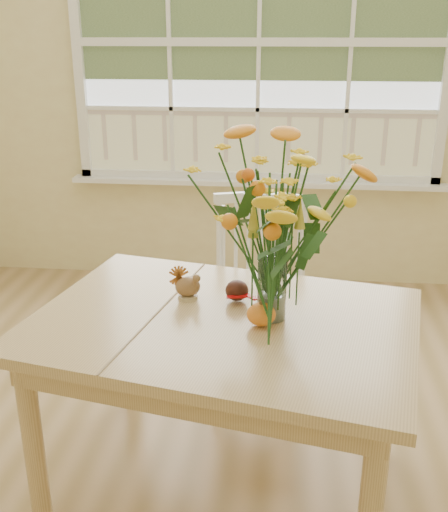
# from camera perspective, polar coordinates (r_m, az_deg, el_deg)

# --- Properties ---
(wall_back) EXTENTS (4.00, 0.02, 2.70)m
(wall_back) POSITION_cam_1_polar(r_m,az_deg,el_deg) (3.88, 3.31, 16.74)
(wall_back) COLOR beige
(wall_back) RESTS_ON floor
(window) EXTENTS (2.42, 0.12, 1.74)m
(window) POSITION_cam_1_polar(r_m,az_deg,el_deg) (3.84, 3.34, 19.41)
(window) COLOR silver
(window) RESTS_ON wall_back
(dining_table) EXTENTS (1.45, 1.16, 0.69)m
(dining_table) POSITION_cam_1_polar(r_m,az_deg,el_deg) (2.10, -0.06, -8.16)
(dining_table) COLOR tan
(dining_table) RESTS_ON floor
(windsor_chair) EXTENTS (0.43, 0.41, 0.91)m
(windsor_chair) POSITION_cam_1_polar(r_m,az_deg,el_deg) (2.73, 3.38, -3.14)
(windsor_chair) COLOR white
(windsor_chair) RESTS_ON floor
(flower_vase) EXTENTS (0.46, 0.46, 0.55)m
(flower_vase) POSITION_cam_1_polar(r_m,az_deg,el_deg) (1.95, 4.77, 2.94)
(flower_vase) COLOR white
(flower_vase) RESTS_ON dining_table
(pumpkin) EXTENTS (0.10, 0.10, 0.08)m
(pumpkin) POSITION_cam_1_polar(r_m,az_deg,el_deg) (2.00, 3.56, -5.66)
(pumpkin) COLOR orange
(pumpkin) RESTS_ON dining_table
(turkey_figurine) EXTENTS (0.10, 0.08, 0.12)m
(turkey_figurine) POSITION_cam_1_polar(r_m,az_deg,el_deg) (2.19, -3.47, -2.93)
(turkey_figurine) COLOR #CCB78C
(turkey_figurine) RESTS_ON dining_table
(dark_gourd) EXTENTS (0.13, 0.10, 0.08)m
(dark_gourd) POSITION_cam_1_polar(r_m,az_deg,el_deg) (2.17, 1.24, -3.39)
(dark_gourd) COLOR #38160F
(dark_gourd) RESTS_ON dining_table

